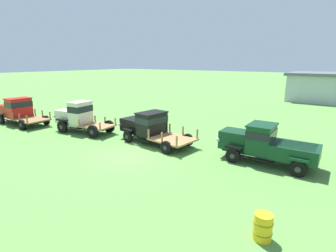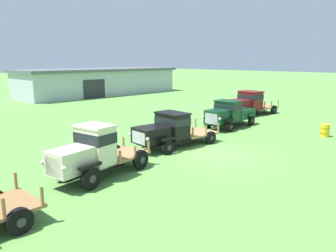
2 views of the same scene
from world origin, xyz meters
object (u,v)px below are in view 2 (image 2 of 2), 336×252
at_px(vintage_truck_second_in_line, 92,152).
at_px(vintage_truck_far_side, 229,114).
at_px(vintage_truck_midrow_center, 169,130).
at_px(vintage_truck_back_of_row, 248,103).
at_px(oil_drum_beside_row, 325,130).
at_px(farm_shed, 100,81).

height_order(vintage_truck_second_in_line, vintage_truck_far_side, vintage_truck_second_in_line).
distance_m(vintage_truck_midrow_center, vintage_truck_far_side, 7.23).
bearing_deg(vintage_truck_back_of_row, vintage_truck_midrow_center, -168.79).
xyz_separation_m(vintage_truck_second_in_line, oil_drum_beside_row, (14.84, -4.25, -0.75)).
relative_size(vintage_truck_far_side, vintage_truck_back_of_row, 0.88).
relative_size(vintage_truck_second_in_line, vintage_truck_far_side, 1.01).
distance_m(vintage_truck_second_in_line, vintage_truck_back_of_row, 19.15).
bearing_deg(farm_shed, vintage_truck_second_in_line, -125.05).
bearing_deg(vintage_truck_second_in_line, vintage_truck_far_side, 8.42).
relative_size(farm_shed, vintage_truck_far_side, 4.71).
height_order(vintage_truck_second_in_line, vintage_truck_back_of_row, vintage_truck_second_in_line).
xyz_separation_m(farm_shed, vintage_truck_far_side, (-6.96, -26.56, -0.83)).
relative_size(farm_shed, vintage_truck_back_of_row, 4.16).
bearing_deg(vintage_truck_far_side, vintage_truck_midrow_center, -174.03).
bearing_deg(vintage_truck_far_side, vintage_truck_back_of_row, 17.49).
bearing_deg(farm_shed, oil_drum_beside_row, -98.93).
distance_m(vintage_truck_far_side, vintage_truck_back_of_row, 6.04).
height_order(farm_shed, vintage_truck_back_of_row, farm_shed).
bearing_deg(oil_drum_beside_row, farm_shed, 81.07).
relative_size(vintage_truck_second_in_line, vintage_truck_back_of_row, 0.89).
height_order(vintage_truck_midrow_center, oil_drum_beside_row, vintage_truck_midrow_center).
relative_size(farm_shed, vintage_truck_midrow_center, 4.16).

